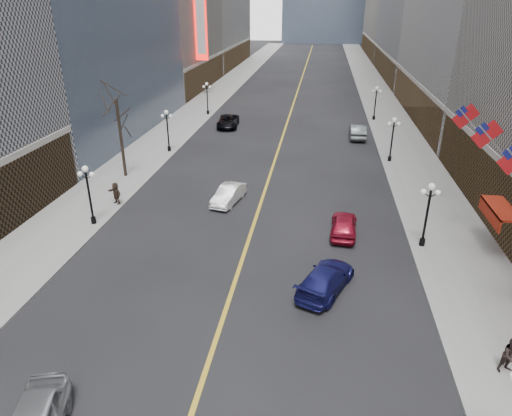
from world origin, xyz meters
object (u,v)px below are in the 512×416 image
(streetlamp_west_1, at_px, (88,189))
(car_sb_near, at_px, (326,279))
(streetlamp_east_1, at_px, (428,208))
(streetlamp_east_2, at_px, (393,135))
(streetlamp_west_2, at_px, (167,126))
(car_sb_far, at_px, (357,131))
(car_nb_far, at_px, (228,121))
(car_nb_mid, at_px, (228,195))
(car_sb_mid, at_px, (344,224))
(streetlamp_west_3, at_px, (207,95))
(streetlamp_east_3, at_px, (376,100))

(streetlamp_west_1, xyz_separation_m, car_sb_near, (17.12, -5.99, -2.16))
(streetlamp_east_1, bearing_deg, streetlamp_east_2, 90.00)
(streetlamp_west_2, bearing_deg, car_sb_far, 22.81)
(streetlamp_east_1, xyz_separation_m, car_nb_far, (-19.35, 29.65, -2.13))
(car_nb_mid, height_order, car_sb_mid, car_sb_mid)
(streetlamp_east_2, height_order, streetlamp_west_3, same)
(streetlamp_east_3, height_order, streetlamp_west_3, same)
(streetlamp_east_2, relative_size, car_nb_mid, 1.04)
(streetlamp_west_2, xyz_separation_m, car_nb_mid, (9.14, -12.50, -2.18))
(streetlamp_east_3, bearing_deg, car_sb_near, -98.77)
(streetlamp_east_2, height_order, streetlamp_west_2, same)
(streetlamp_west_3, bearing_deg, streetlamp_east_3, 0.00)
(car_sb_near, distance_m, car_sb_far, 32.94)
(streetlamp_east_2, xyz_separation_m, streetlamp_west_2, (-23.60, 0.00, 0.00))
(streetlamp_west_2, height_order, car_nb_mid, streetlamp_west_2)
(streetlamp_west_2, relative_size, streetlamp_west_3, 1.00)
(streetlamp_west_1, bearing_deg, car_nb_far, 81.83)
(streetlamp_east_1, relative_size, car_sb_mid, 1.01)
(streetlamp_west_2, bearing_deg, car_nb_far, 69.94)
(car_sb_near, bearing_deg, streetlamp_east_3, -76.52)
(car_sb_far, bearing_deg, streetlamp_east_2, 107.73)
(streetlamp_east_2, height_order, streetlamp_east_3, same)
(streetlamp_east_2, relative_size, streetlamp_east_3, 1.00)
(streetlamp_west_2, bearing_deg, streetlamp_west_1, -90.00)
(streetlamp_east_1, xyz_separation_m, streetlamp_east_2, (0.00, 18.00, 0.00))
(car_sb_near, relative_size, car_sb_far, 0.99)
(streetlamp_east_1, relative_size, car_sb_near, 0.88)
(car_nb_far, height_order, car_sb_mid, car_nb_far)
(streetlamp_east_2, bearing_deg, car_sb_far, 107.75)
(streetlamp_west_2, height_order, car_sb_near, streetlamp_west_2)
(streetlamp_east_1, height_order, streetlamp_east_2, same)
(streetlamp_east_1, bearing_deg, streetlamp_west_3, 123.25)
(car_sb_far, bearing_deg, car_nb_far, -9.98)
(streetlamp_east_3, bearing_deg, streetlamp_east_1, -90.00)
(car_sb_mid, bearing_deg, car_nb_mid, -21.29)
(car_nb_mid, bearing_deg, streetlamp_east_2, 52.74)
(streetlamp_west_2, distance_m, car_nb_mid, 15.64)
(streetlamp_west_3, relative_size, car_nb_far, 0.81)
(streetlamp_east_2, relative_size, car_nb_far, 0.81)
(streetlamp_east_1, height_order, streetlamp_west_2, same)
(streetlamp_west_3, xyz_separation_m, car_nb_far, (4.25, -6.35, -2.13))
(streetlamp_west_1, bearing_deg, streetlamp_east_1, 0.00)
(car_sb_far, bearing_deg, streetlamp_west_1, 52.11)
(streetlamp_east_2, bearing_deg, car_nb_mid, -139.16)
(streetlamp_east_3, xyz_separation_m, streetlamp_west_3, (-23.60, 0.00, 0.00))
(car_nb_mid, relative_size, car_sb_far, 0.84)
(streetlamp_west_3, bearing_deg, car_nb_far, -56.17)
(streetlamp_west_2, bearing_deg, streetlamp_east_2, 0.00)
(streetlamp_east_3, distance_m, car_nb_far, 20.47)
(streetlamp_west_2, bearing_deg, streetlamp_east_1, -37.33)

